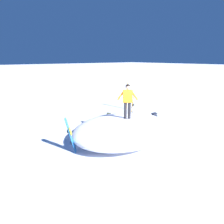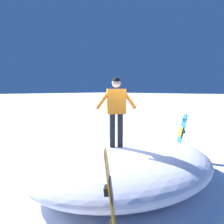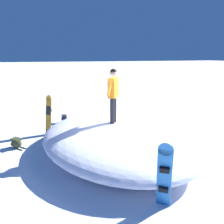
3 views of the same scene
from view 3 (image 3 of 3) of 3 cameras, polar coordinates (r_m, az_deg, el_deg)
ground at (r=6.89m, az=3.79°, el=-11.71°), size 240.00×240.00×0.00m
snow_mound at (r=6.97m, az=1.13°, el=-7.18°), size 5.72×6.62×0.93m
snowboarder_standing at (r=6.83m, az=0.34°, el=5.61°), size 0.72×0.86×1.74m
snowboard_primary_upright at (r=4.48m, az=13.70°, el=-16.02°), size 0.47×0.50×1.55m
snowboard_secondary_upright at (r=8.85m, az=-16.45°, el=-0.62°), size 0.34×0.35×1.58m
backpack_near at (r=8.10m, az=-24.04°, el=-7.50°), size 0.54×0.56×0.35m
backpack_far at (r=10.36m, az=-12.56°, el=-1.78°), size 0.31×0.65×0.37m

